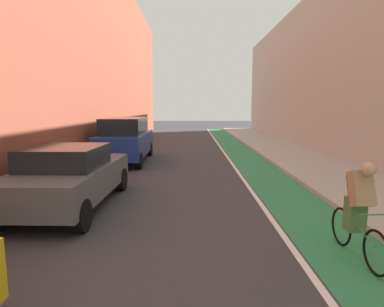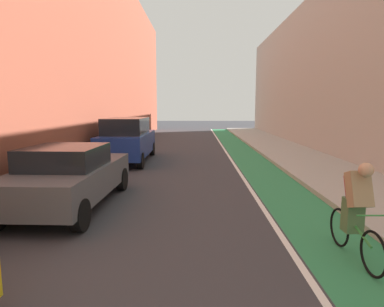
% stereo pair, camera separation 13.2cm
% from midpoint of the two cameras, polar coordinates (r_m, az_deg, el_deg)
% --- Properties ---
extents(ground_plane, '(92.29, 92.29, 0.00)m').
position_cam_midpoint_polar(ground_plane, '(13.61, -1.56, -2.19)').
color(ground_plane, '#38383D').
extents(bike_lane_paint, '(1.60, 41.95, 0.00)m').
position_cam_midpoint_polar(bike_lane_paint, '(15.79, 9.39, -0.85)').
color(bike_lane_paint, '#2D8451').
rests_on(bike_lane_paint, ground).
extents(lane_divider_stripe, '(0.12, 41.95, 0.00)m').
position_cam_midpoint_polar(lane_divider_stripe, '(15.67, 6.14, -0.86)').
color(lane_divider_stripe, white).
rests_on(lane_divider_stripe, ground).
extents(sidewalk_right, '(3.17, 41.95, 0.14)m').
position_cam_midpoint_polar(sidewalk_right, '(16.34, 17.67, -0.58)').
color(sidewalk_right, '#A8A59E').
rests_on(sidewalk_right, ground).
extents(building_facade_left, '(4.15, 41.95, 10.55)m').
position_cam_midpoint_polar(building_facade_left, '(16.70, -21.78, 17.33)').
color(building_facade_left, '#9E4C38').
rests_on(building_facade_left, ground).
extents(building_facade_right, '(2.40, 37.95, 8.85)m').
position_cam_midpoint_polar(building_facade_right, '(19.14, 24.57, 13.37)').
color(building_facade_right, '#B2ADA3').
rests_on(building_facade_right, ground).
extents(parked_sedan_gray, '(2.03, 4.38, 1.53)m').
position_cam_midpoint_polar(parked_sedan_gray, '(8.44, -21.33, -3.73)').
color(parked_sedan_gray, '#595B60').
rests_on(parked_sedan_gray, ground).
extents(parked_suv_blue, '(1.98, 4.80, 1.98)m').
position_cam_midpoint_polar(parked_suv_blue, '(14.83, -11.95, 2.46)').
color(parked_suv_blue, navy).
rests_on(parked_suv_blue, ground).
extents(cyclist_mid, '(0.48, 1.73, 1.62)m').
position_cam_midpoint_polar(cyclist_mid, '(5.85, 26.69, -8.50)').
color(cyclist_mid, black).
rests_on(cyclist_mid, ground).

